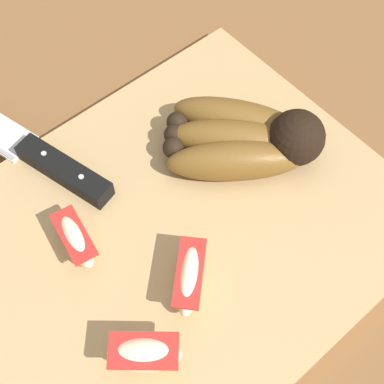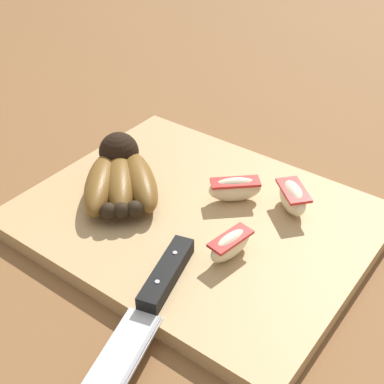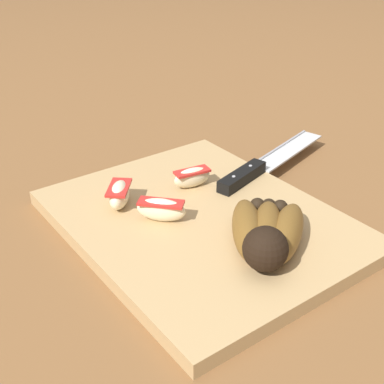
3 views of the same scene
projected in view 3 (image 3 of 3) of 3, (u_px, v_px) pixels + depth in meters
ground_plane at (206, 232)px, 0.70m from camera, size 6.00×6.00×0.00m
cutting_board at (202, 222)px, 0.70m from camera, size 0.40×0.32×0.02m
banana_bunch at (267, 233)px, 0.63m from camera, size 0.15×0.15×0.06m
chefs_knife at (259, 167)px, 0.81m from camera, size 0.10×0.28×0.02m
apple_wedge_near at (119, 194)px, 0.71m from camera, size 0.06×0.06×0.03m
apple_wedge_middle at (192, 177)px, 0.76m from camera, size 0.03×0.06×0.03m
apple_wedge_far at (161, 209)px, 0.68m from camera, size 0.06×0.06×0.03m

